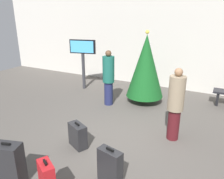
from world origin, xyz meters
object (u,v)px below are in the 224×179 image
object	(u,v)px
traveller_1	(176,103)
suitcase_0	(110,166)
holiday_tree	(146,66)
flight_info_kiosk	(83,54)
suitcase_3	(10,165)
traveller_0	(109,77)
suitcase_2	(78,135)

from	to	relation	value
traveller_1	suitcase_0	bearing A→B (deg)	-107.83
holiday_tree	flight_info_kiosk	size ratio (longest dim) A/B	1.24
suitcase_3	flight_info_kiosk	bearing A→B (deg)	110.61
traveller_0	suitcase_2	world-z (taller)	traveller_0
suitcase_0	suitcase_3	bearing A→B (deg)	-150.69
holiday_tree	suitcase_0	distance (m)	3.92
suitcase_0	suitcase_3	distance (m)	1.68
traveller_1	suitcase_3	world-z (taller)	traveller_1
suitcase_2	traveller_1	bearing A→B (deg)	36.15
traveller_1	suitcase_0	world-z (taller)	traveller_1
suitcase_0	traveller_1	bearing A→B (deg)	72.17
holiday_tree	traveller_0	size ratio (longest dim) A/B	1.33
traveller_0	suitcase_3	xyz separation A→B (m)	(0.22, -3.87, -0.52)
flight_info_kiosk	suitcase_3	bearing A→B (deg)	-69.39
flight_info_kiosk	suitcase_3	size ratio (longest dim) A/B	2.27
flight_info_kiosk	traveller_0	bearing A→B (deg)	-30.82
flight_info_kiosk	suitcase_0	xyz separation A→B (m)	(3.28, -4.00, -1.00)
flight_info_kiosk	traveller_1	xyz separation A→B (m)	(3.90, -2.07, -0.43)
traveller_0	traveller_1	xyz separation A→B (m)	(2.30, -1.12, -0.02)
traveller_0	traveller_1	world-z (taller)	traveller_0
flight_info_kiosk	suitcase_2	bearing A→B (deg)	-57.55
suitcase_0	holiday_tree	bearing A→B (deg)	101.07
suitcase_2	flight_info_kiosk	bearing A→B (deg)	122.45
holiday_tree	flight_info_kiosk	distance (m)	2.56
flight_info_kiosk	traveller_1	world-z (taller)	flight_info_kiosk
traveller_1	suitcase_0	xyz separation A→B (m)	(-0.62, -1.93, -0.57)
holiday_tree	suitcase_2	distance (m)	3.26
holiday_tree	suitcase_0	world-z (taller)	holiday_tree
holiday_tree	suitcase_3	distance (m)	4.69
flight_info_kiosk	traveller_1	bearing A→B (deg)	-27.97
suitcase_3	traveller_1	bearing A→B (deg)	52.89
traveller_1	suitcase_2	xyz separation A→B (m)	(-1.76, -1.29, -0.62)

